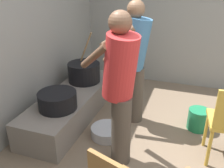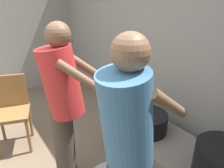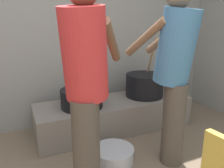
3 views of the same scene
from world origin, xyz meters
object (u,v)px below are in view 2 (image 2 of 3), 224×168
Objects in this scene: cooking_pot_main at (224,163)px; cook_in_blue_shirt at (126,145)px; chair_brown_wood at (11,109)px; cook_in_red_shirt at (63,100)px; cooking_pot_secondary at (146,122)px.

cook_in_blue_shirt reaches higher than cooking_pot_main.
chair_brown_wood is (-1.94, -1.20, -0.01)m from cooking_pot_main.
cooking_pot_main is at bearing 39.99° from cook_in_red_shirt.
cook_in_blue_shirt is 0.81m from cook_in_red_shirt.
cooking_pot_secondary is (-0.84, -0.05, -0.04)m from cooking_pot_main.
cooking_pot_main is 0.47× the size of cook_in_blue_shirt.
chair_brown_wood is at bearing -160.24° from cook_in_red_shirt.
cooking_pot_main reaches higher than cooking_pot_secondary.
cook_in_blue_shirt is 1.01× the size of cook_in_red_shirt.
cook_in_blue_shirt is at bearing -106.43° from cooking_pot_main.
cook_in_red_shirt is (-1.05, -0.88, 0.39)m from cooking_pot_main.
cook_in_red_shirt reaches higher than cooking_pot_secondary.
cook_in_red_shirt is (-0.81, -0.06, -0.01)m from cook_in_blue_shirt.
cook_in_blue_shirt is 1.79× the size of chair_brown_wood.
cook_in_blue_shirt is (0.60, -0.77, 0.44)m from cooking_pot_secondary.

